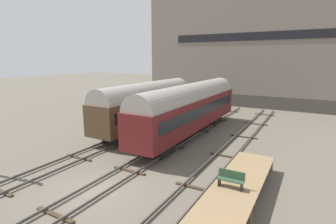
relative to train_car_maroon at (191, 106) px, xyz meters
The scene contains 9 objects.
ground_plane 13.43m from the train_car_maroon, 90.00° to the right, with size 200.00×200.00×0.00m, color #60594C.
track_left 14.30m from the train_car_maroon, 110.82° to the right, with size 2.60×60.00×0.26m.
track_middle 13.40m from the train_car_maroon, 90.00° to the right, with size 2.60×60.00×0.26m.
track_right 14.30m from the train_car_maroon, 69.18° to the right, with size 2.60×60.00×0.26m.
train_car_maroon is the anchor object (origin of this frame).
train_car_brown 4.99m from the train_car_maroon, behind, with size 3.02×15.22×5.21m.
station_platform 14.22m from the train_car_maroon, 57.77° to the right, with size 2.42×13.51×1.00m.
bench 13.11m from the train_car_maroon, 56.03° to the right, with size 1.40×0.40×0.91m.
warehouse_building 24.93m from the train_car_maroon, 85.08° to the left, with size 37.11×10.68×19.99m.
Camera 1 is at (10.65, -10.46, 7.67)m, focal length 28.00 mm.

